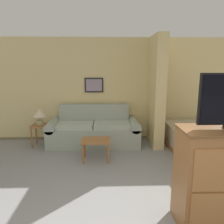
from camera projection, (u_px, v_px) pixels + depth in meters
wall_back at (108, 90)px, 5.65m from camera, size 7.07×0.16×2.60m
wall_partition_pillar at (156, 92)px, 5.19m from camera, size 0.24×0.89×2.60m
couch at (94, 131)px, 5.36m from camera, size 2.21×0.84×0.96m
coffee_table at (96, 143)px, 4.43m from camera, size 0.58×0.43×0.44m
side_table at (41, 129)px, 5.23m from camera, size 0.40×0.40×0.52m
table_lamp at (40, 114)px, 5.16m from camera, size 0.30×0.30×0.40m
bed at (205, 141)px, 4.82m from camera, size 1.43×2.07×0.53m
backpack at (207, 121)px, 4.69m from camera, size 0.29×0.20×0.42m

